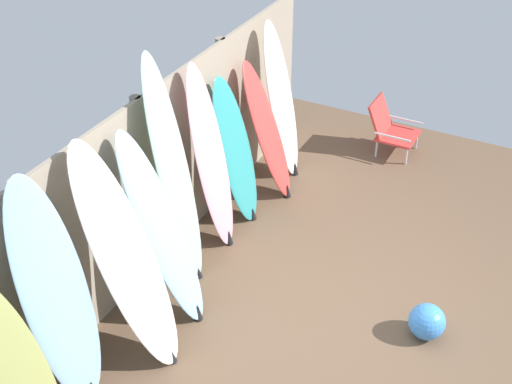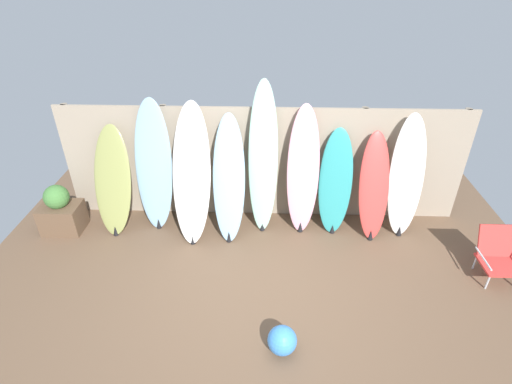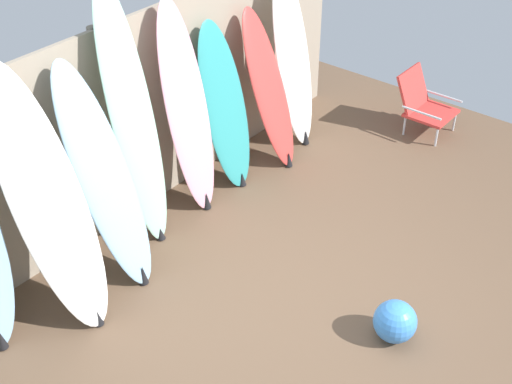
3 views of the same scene
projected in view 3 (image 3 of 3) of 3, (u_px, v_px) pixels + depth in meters
The scene contains 11 objects.
ground at pixel (303, 319), 5.38m from camera, with size 7.68×7.68×0.00m, color brown.
fence_back at pixel (110, 131), 5.88m from camera, with size 6.08×0.11×1.80m.
surfboard_white_2 at pixel (49, 203), 4.95m from camera, with size 0.57×0.83×1.95m.
surfboard_skyblue_3 at pixel (105, 179), 5.35m from camera, with size 0.47×0.75×1.78m.
surfboard_seafoam_4 at pixel (133, 120), 5.61m from camera, with size 0.43×0.47×2.24m.
surfboard_pink_5 at pixel (188, 112), 6.06m from camera, with size 0.47×0.43×1.92m.
surfboard_teal_6 at pixel (225, 108), 6.47m from camera, with size 0.52×0.50×1.57m.
surfboard_red_7 at pixel (269, 90), 6.79m from camera, with size 0.46×0.62×1.54m.
surfboard_white_8 at pixel (293, 60), 7.02m from camera, with size 0.51×0.46×1.82m.
beach_chair at pixel (423, 102), 7.51m from camera, with size 0.50×0.56×0.65m.
beach_ball at pixel (395, 321), 5.14m from camera, with size 0.32×0.32×0.32m, color #3F8CE5.
Camera 3 is at (-3.21, -2.13, 3.89)m, focal length 50.00 mm.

